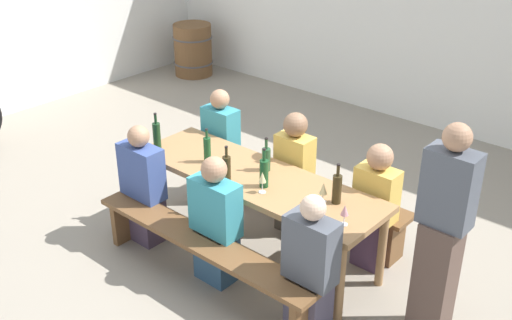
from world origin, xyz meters
The scene contains 24 objects.
ground_plane centered at (0.00, 0.00, 0.00)m, with size 24.00×24.00×0.00m, color gray.
back_wall centered at (0.00, 3.65, 1.60)m, with size 14.00×0.20×3.20m, color silver.
tasting_table centered at (0.00, 0.00, 0.67)m, with size 2.31×0.71×0.75m.
bench_near centered at (0.00, -0.66, 0.36)m, with size 2.21×0.30×0.45m.
bench_far centered at (0.00, 0.66, 0.36)m, with size 2.21×0.30×0.45m.
wine_bottle_0 centered at (0.76, 0.08, 0.88)m, with size 0.07×0.07×0.34m.
wine_bottle_1 centered at (0.17, -0.09, 0.88)m, with size 0.07×0.07×0.34m.
wine_bottle_2 centered at (-0.12, -0.23, 0.87)m, with size 0.07×0.07×0.32m.
wine_bottle_3 centered at (-0.01, 0.14, 0.86)m, with size 0.07×0.07×0.30m.
wine_bottle_4 centered at (-1.04, -0.18, 0.88)m, with size 0.07×0.07×0.34m.
wine_bottle_5 centered at (-0.49, -0.08, 0.87)m, with size 0.06×0.06×0.32m.
wine_glass_0 centered at (0.67, 0.01, 0.87)m, with size 0.06×0.06×0.17m.
wine_glass_1 centered at (-0.10, 0.26, 0.85)m, with size 0.07×0.07×0.15m.
wine_glass_2 centered at (0.98, -0.15, 0.87)m, with size 0.06×0.06×0.16m.
wine_glass_3 centered at (0.22, -0.18, 0.88)m, with size 0.06×0.06×0.18m.
wine_glass_4 centered at (0.69, -0.23, 0.86)m, with size 0.07×0.07×0.16m.
seated_guest_near_0 centered at (-0.88, -0.51, 0.53)m, with size 0.42×0.24×1.12m.
seated_guest_near_1 centered at (0.01, -0.51, 0.53)m, with size 0.42×0.24×1.12m.
seated_guest_near_2 centered at (0.95, -0.51, 0.53)m, with size 0.38×0.24×1.14m.
seated_guest_far_0 centered at (-0.90, 0.51, 0.55)m, with size 0.35×0.24×1.16m.
seated_guest_far_1 centered at (0.02, 0.51, 0.57)m, with size 0.33×0.24×1.17m.
seated_guest_far_2 centered at (0.86, 0.51, 0.55)m, with size 0.35×0.24×1.13m.
standing_host centered at (1.64, 0.04, 0.82)m, with size 0.34×0.24×1.68m.
wine_barrel centered at (-3.91, 3.01, 0.40)m, with size 0.62×0.62×0.80m.
Camera 1 is at (3.03, -3.48, 3.21)m, focal length 43.79 mm.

